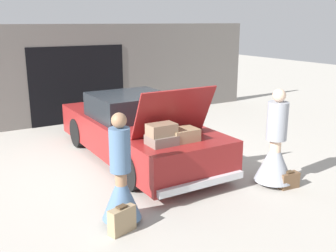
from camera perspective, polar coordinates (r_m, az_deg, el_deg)
ground_plane at (r=8.59m, az=-4.48°, el=-4.63°), size 40.00×40.00×0.00m
garage_wall_back at (r=11.68m, az=-13.04°, el=7.31°), size 12.00×0.14×2.80m
car at (r=8.40m, az=-4.58°, el=-0.65°), size 1.82×4.79×1.76m
person_left at (r=5.75m, az=-6.82°, el=-8.49°), size 0.58×0.58×1.67m
person_right at (r=7.26m, az=15.27°, el=-3.64°), size 0.69×0.69×1.76m
suitcase_beside_left_person at (r=5.68m, az=-6.70°, el=-13.38°), size 0.43×0.27×0.41m
suitcase_beside_right_person at (r=7.36m, az=17.13°, el=-7.52°), size 0.39×0.20×0.31m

